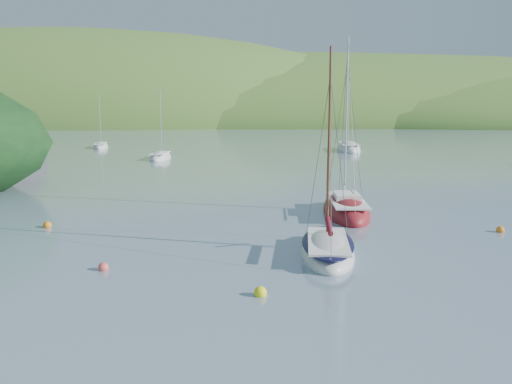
{
  "coord_description": "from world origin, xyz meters",
  "views": [
    {
      "loc": [
        0.06,
        -21.39,
        7.46
      ],
      "look_at": [
        0.12,
        8.0,
        2.6
      ],
      "focal_mm": 40.0,
      "sensor_mm": 36.0,
      "label": 1
    }
  ],
  "objects_px": {
    "distant_sloop_a": "(160,158)",
    "distant_sloop_b": "(349,149)",
    "daysailer_white": "(328,250)",
    "sloop_red": "(346,211)",
    "distant_sloop_c": "(101,147)"
  },
  "relations": [
    {
      "from": "distant_sloop_a",
      "to": "distant_sloop_c",
      "type": "height_order",
      "value": "distant_sloop_a"
    },
    {
      "from": "distant_sloop_a",
      "to": "distant_sloop_b",
      "type": "height_order",
      "value": "distant_sloop_b"
    },
    {
      "from": "daysailer_white",
      "to": "distant_sloop_c",
      "type": "relative_size",
      "value": 1.22
    },
    {
      "from": "sloop_red",
      "to": "distant_sloop_a",
      "type": "xyz_separation_m",
      "value": [
        -17.6,
        33.71,
        -0.06
      ]
    },
    {
      "from": "sloop_red",
      "to": "distant_sloop_a",
      "type": "distance_m",
      "value": 38.03
    },
    {
      "from": "distant_sloop_c",
      "to": "distant_sloop_b",
      "type": "bearing_deg",
      "value": -17.34
    },
    {
      "from": "daysailer_white",
      "to": "sloop_red",
      "type": "xyz_separation_m",
      "value": [
        2.43,
        9.73,
        -0.01
      ]
    },
    {
      "from": "distant_sloop_a",
      "to": "distant_sloop_c",
      "type": "xyz_separation_m",
      "value": [
        -11.66,
        16.05,
        -0.01
      ]
    },
    {
      "from": "distant_sloop_a",
      "to": "distant_sloop_c",
      "type": "bearing_deg",
      "value": 129.27
    },
    {
      "from": "sloop_red",
      "to": "distant_sloop_a",
      "type": "relative_size",
      "value": 1.33
    },
    {
      "from": "daysailer_white",
      "to": "sloop_red",
      "type": "bearing_deg",
      "value": 80.82
    },
    {
      "from": "distant_sloop_c",
      "to": "daysailer_white",
      "type": "bearing_deg",
      "value": -75.48
    },
    {
      "from": "distant_sloop_c",
      "to": "distant_sloop_a",
      "type": "bearing_deg",
      "value": -63.76
    },
    {
      "from": "distant_sloop_b",
      "to": "sloop_red",
      "type": "bearing_deg",
      "value": -97.1
    },
    {
      "from": "sloop_red",
      "to": "distant_sloop_c",
      "type": "xyz_separation_m",
      "value": [
        -29.26,
        49.76,
        -0.07
      ]
    }
  ]
}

